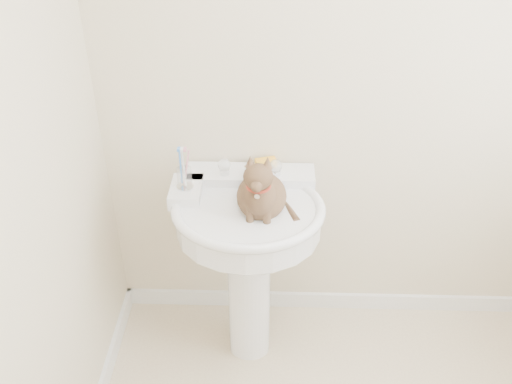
{
  "coord_description": "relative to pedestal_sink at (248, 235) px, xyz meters",
  "views": [
    {
      "loc": [
        -0.36,
        -1.06,
        2.18
      ],
      "look_at": [
        -0.42,
        0.79,
        0.92
      ],
      "focal_mm": 40.0,
      "sensor_mm": 36.0,
      "label": 1
    }
  ],
  "objects": [
    {
      "name": "faucet",
      "position": [
        0.0,
        0.16,
        0.23
      ],
      "size": [
        0.28,
        0.12,
        0.14
      ],
      "color": "silver",
      "rests_on": "pedestal_sink"
    },
    {
      "name": "wall_back",
      "position": [
        0.45,
        0.29,
        0.56
      ],
      "size": [
        2.2,
        0.0,
        2.5
      ],
      "primitive_type": null,
      "color": "beige",
      "rests_on": "ground"
    },
    {
      "name": "baseboard_back",
      "position": [
        0.45,
        0.28,
        -0.65
      ],
      "size": [
        2.2,
        0.02,
        0.09
      ],
      "primitive_type": "cube",
      "color": "white",
      "rests_on": "floor"
    },
    {
      "name": "toothbrush_cup",
      "position": [
        -0.26,
        0.07,
        0.24
      ],
      "size": [
        0.07,
        0.07,
        0.19
      ],
      "rotation": [
        0.0,
        0.0,
        0.18
      ],
      "color": "silver",
      "rests_on": "pedestal_sink"
    },
    {
      "name": "cat",
      "position": [
        0.06,
        -0.03,
        0.23
      ],
      "size": [
        0.22,
        0.28,
        0.4
      ],
      "rotation": [
        0.0,
        0.0,
        -0.1
      ],
      "color": "brown",
      "rests_on": "pedestal_sink"
    },
    {
      "name": "pedestal_sink",
      "position": [
        0.0,
        0.0,
        0.0
      ],
      "size": [
        0.64,
        0.63,
        0.88
      ],
      "color": "white",
      "rests_on": "floor"
    },
    {
      "name": "soap_bar",
      "position": [
        0.07,
        0.25,
        0.2
      ],
      "size": [
        0.1,
        0.08,
        0.03
      ],
      "primitive_type": "cube",
      "rotation": [
        0.0,
        0.0,
        0.29
      ],
      "color": "#F5AB27",
      "rests_on": "pedestal_sink"
    }
  ]
}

